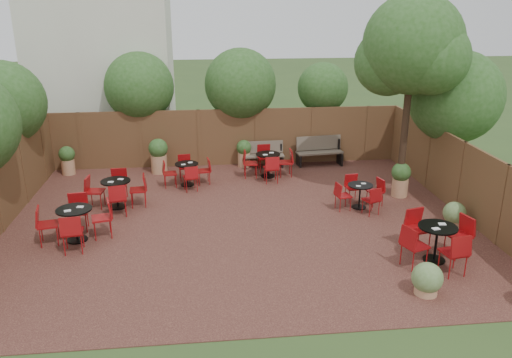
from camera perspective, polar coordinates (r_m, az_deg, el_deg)
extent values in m
plane|color=#354F23|center=(13.59, -1.83, -4.75)|extent=(80.00, 80.00, 0.00)
cube|color=#3D1D19|center=(13.59, -1.83, -4.71)|extent=(12.00, 10.00, 0.02)
cube|color=brown|center=(17.99, -3.12, 4.63)|extent=(12.00, 0.08, 2.00)
cube|color=brown|center=(14.89, 21.80, 0.13)|extent=(0.08, 10.00, 2.00)
cube|color=beige|center=(20.76, -16.69, 14.24)|extent=(5.00, 4.00, 8.00)
sphere|color=#27501A|center=(16.64, -26.35, 7.59)|extent=(2.44, 2.44, 2.44)
sphere|color=#27501A|center=(18.42, -12.85, 9.98)|extent=(2.38, 2.38, 2.38)
sphere|color=#27501A|center=(18.26, -1.74, 10.49)|extent=(2.51, 2.51, 2.51)
sphere|color=#27501A|center=(18.95, 7.43, 10.03)|extent=(1.82, 1.82, 1.82)
sphere|color=#27501A|center=(16.46, 21.29, 8.50)|extent=(2.75, 2.75, 2.75)
cylinder|color=black|center=(15.23, 16.30, 6.37)|extent=(0.21, 0.21, 4.63)
sphere|color=#27501A|center=(14.93, 17.06, 14.16)|extent=(2.72, 2.72, 2.72)
sphere|color=#27501A|center=(15.16, 14.50, 12.52)|extent=(1.91, 1.91, 1.91)
sphere|color=#27501A|center=(14.76, 19.01, 12.65)|extent=(1.99, 1.99, 1.99)
cube|color=brown|center=(17.81, 0.82, 2.61)|extent=(1.45, 0.48, 0.05)
cube|color=brown|center=(17.92, 0.74, 3.57)|extent=(1.44, 0.15, 0.43)
cube|color=black|center=(17.81, -1.26, 1.87)|extent=(0.07, 0.43, 0.38)
cube|color=black|center=(17.96, 2.87, 2.00)|extent=(0.07, 0.43, 0.38)
cube|color=brown|center=(18.14, 7.08, 2.96)|extent=(1.67, 0.66, 0.05)
cube|color=brown|center=(18.27, 6.97, 4.03)|extent=(1.63, 0.29, 0.49)
cube|color=black|center=(18.06, 4.77, 2.14)|extent=(0.12, 0.49, 0.43)
cube|color=black|center=(18.39, 9.29, 2.26)|extent=(0.12, 0.49, 0.43)
cylinder|color=black|center=(16.30, -7.63, -0.62)|extent=(0.42, 0.42, 0.03)
cylinder|color=black|center=(16.19, -7.68, 0.51)|extent=(0.05, 0.05, 0.67)
cylinder|color=black|center=(16.09, -7.74, 1.67)|extent=(0.73, 0.73, 0.03)
cube|color=white|center=(16.15, -7.33, 1.84)|extent=(0.15, 0.12, 0.01)
cube|color=white|center=(15.98, -8.09, 1.61)|extent=(0.15, 0.12, 0.01)
cylinder|color=black|center=(14.96, -15.10, -2.99)|extent=(0.47, 0.47, 0.03)
cylinder|color=black|center=(14.82, -15.22, -1.63)|extent=(0.05, 0.05, 0.75)
cylinder|color=black|center=(14.69, -15.35, -0.23)|extent=(0.81, 0.81, 0.03)
cube|color=white|center=(14.74, -14.82, -0.01)|extent=(0.16, 0.12, 0.02)
cube|color=white|center=(14.58, -15.85, -0.32)|extent=(0.16, 0.12, 0.02)
cylinder|color=black|center=(16.95, 1.32, 0.34)|extent=(0.46, 0.46, 0.03)
cylinder|color=black|center=(16.84, 1.33, 1.54)|extent=(0.05, 0.05, 0.74)
cylinder|color=black|center=(16.73, 1.34, 2.77)|extent=(0.80, 0.80, 0.03)
cube|color=white|center=(16.82, 1.73, 2.95)|extent=(0.16, 0.12, 0.02)
cube|color=white|center=(16.59, 1.04, 2.72)|extent=(0.16, 0.12, 0.02)
cylinder|color=black|center=(14.71, 11.36, -3.08)|extent=(0.40, 0.40, 0.03)
cylinder|color=black|center=(14.59, 11.45, -1.90)|extent=(0.05, 0.05, 0.64)
cylinder|color=black|center=(14.48, 11.53, -0.68)|extent=(0.70, 0.70, 0.03)
cube|color=white|center=(14.57, 11.86, -0.49)|extent=(0.14, 0.12, 0.01)
cube|color=white|center=(14.34, 11.32, -0.76)|extent=(0.14, 0.12, 0.01)
cylinder|color=black|center=(13.25, -19.22, -6.38)|extent=(0.49, 0.49, 0.03)
cylinder|color=black|center=(13.09, -19.41, -4.82)|extent=(0.06, 0.06, 0.77)
cylinder|color=black|center=(12.94, -19.60, -3.21)|extent=(0.84, 0.84, 0.03)
cube|color=white|center=(12.98, -18.96, -2.95)|extent=(0.18, 0.15, 0.02)
cube|color=white|center=(12.84, -20.22, -3.34)|extent=(0.18, 0.15, 0.02)
cylinder|color=black|center=(12.28, 19.16, -8.46)|extent=(0.49, 0.49, 0.03)
cylinder|color=black|center=(12.11, 19.37, -6.79)|extent=(0.06, 0.06, 0.78)
cylinder|color=black|center=(11.94, 19.58, -5.05)|extent=(0.85, 0.85, 0.03)
cube|color=white|center=(12.06, 19.99, -4.72)|extent=(0.17, 0.14, 0.02)
cube|color=white|center=(11.77, 19.37, -5.24)|extent=(0.17, 0.14, 0.02)
cylinder|color=tan|center=(17.57, -10.72, 1.67)|extent=(0.53, 0.53, 0.61)
sphere|color=#27501A|center=(17.42, -10.83, 3.38)|extent=(0.64, 0.64, 0.64)
cylinder|color=tan|center=(17.94, -1.35, 2.18)|extent=(0.43, 0.43, 0.49)
sphere|color=#27501A|center=(17.81, -1.36, 3.53)|extent=(0.52, 0.52, 0.52)
cylinder|color=tan|center=(18.24, -20.14, 1.28)|extent=(0.44, 0.44, 0.50)
sphere|color=#27501A|center=(18.12, -20.30, 2.62)|extent=(0.52, 0.52, 0.52)
cylinder|color=tan|center=(15.77, 15.69, -0.90)|extent=(0.47, 0.47, 0.54)
sphere|color=#27501A|center=(15.62, 15.84, 0.74)|extent=(0.56, 0.56, 0.56)
cylinder|color=tan|center=(10.90, 18.36, -11.54)|extent=(0.45, 0.45, 0.20)
sphere|color=#58763D|center=(10.78, 18.50, -10.37)|extent=(0.61, 0.61, 0.61)
cylinder|color=tan|center=(14.24, 21.09, -4.44)|extent=(0.43, 0.43, 0.19)
sphere|color=#58763D|center=(14.15, 21.21, -3.54)|extent=(0.58, 0.58, 0.58)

